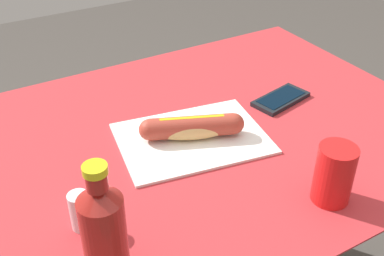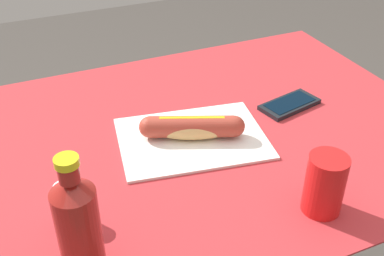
# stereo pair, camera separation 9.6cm
# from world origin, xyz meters

# --- Properties ---
(dining_table) EXTENTS (1.11, 0.83, 0.76)m
(dining_table) POSITION_xyz_m (0.00, 0.00, 0.62)
(dining_table) COLOR brown
(dining_table) RESTS_ON ground
(paper_wrapper) EXTENTS (0.35, 0.28, 0.01)m
(paper_wrapper) POSITION_xyz_m (-0.03, -0.01, 0.77)
(paper_wrapper) COLOR white
(paper_wrapper) RESTS_ON dining_table
(hot_dog) EXTENTS (0.21, 0.12, 0.05)m
(hot_dog) POSITION_xyz_m (-0.03, -0.01, 0.79)
(hot_dog) COLOR #DBB26B
(hot_dog) RESTS_ON paper_wrapper
(cell_phone) EXTENTS (0.16, 0.10, 0.01)m
(cell_phone) POSITION_xyz_m (0.25, 0.02, 0.77)
(cell_phone) COLOR black
(cell_phone) RESTS_ON dining_table
(soda_bottle) EXTENTS (0.07, 0.07, 0.22)m
(soda_bottle) POSITION_xyz_m (-0.32, -0.27, 0.86)
(soda_bottle) COLOR maroon
(soda_bottle) RESTS_ON dining_table
(drinking_cup) EXTENTS (0.07, 0.07, 0.11)m
(drinking_cup) POSITION_xyz_m (0.10, -0.30, 0.82)
(drinking_cup) COLOR red
(drinking_cup) RESTS_ON dining_table
(salt_shaker) EXTENTS (0.04, 0.04, 0.07)m
(salt_shaker) POSITION_xyz_m (-0.32, -0.14, 0.80)
(salt_shaker) COLOR silver
(salt_shaker) RESTS_ON dining_table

